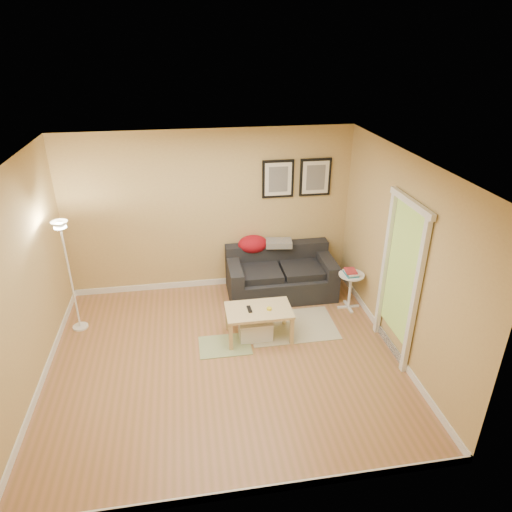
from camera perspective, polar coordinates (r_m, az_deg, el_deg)
name	(u,v)px	position (r m, az deg, el deg)	size (l,w,h in m)	color
floor	(225,359)	(6.13, -3.90, -12.74)	(4.50, 4.50, 0.00)	#A76D47
ceiling	(218,163)	(4.93, -4.82, 11.49)	(4.50, 4.50, 0.00)	white
wall_back	(210,213)	(7.23, -5.80, 5.44)	(4.50, 4.50, 0.00)	tan
wall_front	(245,388)	(3.77, -1.35, -16.24)	(4.50, 4.50, 0.00)	tan
wall_left	(20,287)	(5.72, -27.41, -3.44)	(4.00, 4.00, 0.00)	tan
wall_right	(400,258)	(6.00, 17.61, -0.24)	(4.00, 4.00, 0.00)	tan
baseboard_back	(213,282)	(7.75, -5.38, -3.26)	(4.50, 0.02, 0.10)	white
baseboard_front	(247,492)	(4.71, -1.19, -27.46)	(4.50, 0.02, 0.10)	white
baseboard_left	(44,374)	(6.37, -24.97, -13.30)	(0.02, 4.00, 0.10)	white
baseboard_right	(387,339)	(6.62, 16.07, -9.98)	(0.02, 4.00, 0.10)	white
sofa	(281,273)	(7.32, 3.13, -2.14)	(1.70, 0.90, 0.75)	black
red_throw	(253,244)	(7.37, -0.39, 1.51)	(0.48, 0.36, 0.28)	maroon
plaid_throw	(279,243)	(7.38, 2.87, 1.62)	(0.42, 0.26, 0.10)	tan
framed_print_left	(278,179)	(7.19, 2.77, 9.61)	(0.50, 0.04, 0.60)	black
framed_print_right	(315,177)	(7.33, 7.43, 9.76)	(0.50, 0.04, 0.60)	black
area_rug	(292,326)	(6.73, 4.52, -8.72)	(1.25, 0.85, 0.01)	beige
green_runner	(225,345)	(6.34, -3.91, -11.12)	(0.70, 0.50, 0.01)	#668C4C
coffee_table	(259,323)	(6.38, 0.33, -8.39)	(0.90, 0.55, 0.45)	#D5BF82
remote_control	(249,309)	(6.24, -0.83, -6.66)	(0.05, 0.16, 0.02)	black
tape_roll	(269,309)	(6.24, 1.66, -6.63)	(0.07, 0.07, 0.03)	yellow
storage_bin	(255,328)	(6.42, -0.09, -9.05)	(0.47, 0.34, 0.29)	white
side_table	(350,291)	(7.12, 11.67, -4.32)	(0.39, 0.39, 0.59)	white
book_stack	(351,272)	(6.95, 11.82, -2.00)	(0.18, 0.24, 0.08)	teal
floor_lamp	(71,280)	(6.76, -22.16, -2.80)	(0.22, 0.22, 1.66)	white
doorway	(399,283)	(5.98, 17.44, -3.27)	(0.12, 1.01, 2.13)	white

